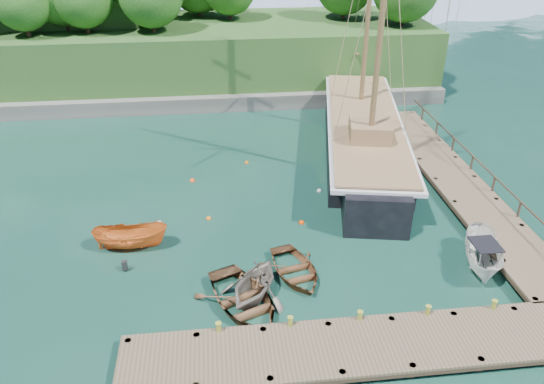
{
  "coord_description": "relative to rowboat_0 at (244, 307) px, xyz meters",
  "views": [
    {
      "loc": [
        -3.69,
        -21.65,
        16.39
      ],
      "look_at": [
        -0.73,
        3.94,
        2.0
      ],
      "focal_mm": 35.0,
      "sensor_mm": 36.0,
      "label": 1
    }
  ],
  "objects": [
    {
      "name": "ground",
      "position": [
        2.84,
        3.07,
        0.0
      ],
      "size": [
        160.0,
        160.0,
        0.0
      ],
      "primitive_type": "plane",
      "color": "#14382F",
      "rests_on": "ground"
    },
    {
      "name": "dock_near",
      "position": [
        4.84,
        -3.43,
        0.43
      ],
      "size": [
        20.0,
        3.2,
        1.1
      ],
      "color": "brown",
      "rests_on": "ground"
    },
    {
      "name": "dock_east",
      "position": [
        14.34,
        10.07,
        0.43
      ],
      "size": [
        3.2,
        24.0,
        1.1
      ],
      "color": "brown",
      "rests_on": "ground"
    },
    {
      "name": "bollard_0",
      "position": [
        -1.16,
        -2.03,
        0.0
      ],
      "size": [
        0.26,
        0.26,
        0.45
      ],
      "primitive_type": "cylinder",
      "color": "olive",
      "rests_on": "ground"
    },
    {
      "name": "bollard_1",
      "position": [
        1.84,
        -2.03,
        0.0
      ],
      "size": [
        0.26,
        0.26,
        0.45
      ],
      "primitive_type": "cylinder",
      "color": "olive",
      "rests_on": "ground"
    },
    {
      "name": "bollard_2",
      "position": [
        4.84,
        -2.03,
        0.0
      ],
      "size": [
        0.26,
        0.26,
        0.45
      ],
      "primitive_type": "cylinder",
      "color": "olive",
      "rests_on": "ground"
    },
    {
      "name": "bollard_3",
      "position": [
        7.84,
        -2.03,
        0.0
      ],
      "size": [
        0.26,
        0.26,
        0.45
      ],
      "primitive_type": "cylinder",
      "color": "olive",
      "rests_on": "ground"
    },
    {
      "name": "bollard_4",
      "position": [
        10.84,
        -2.03,
        0.0
      ],
      "size": [
        0.26,
        0.26,
        0.45
      ],
      "primitive_type": "cylinder",
      "color": "olive",
      "rests_on": "ground"
    },
    {
      "name": "rowboat_0",
      "position": [
        0.0,
        0.0,
        0.0
      ],
      "size": [
        5.22,
        6.0,
        1.04
      ],
      "primitive_type": "imported",
      "rotation": [
        0.0,
        0.0,
        0.39
      ],
      "color": "brown",
      "rests_on": "ground"
    },
    {
      "name": "rowboat_1",
      "position": [
        0.55,
        0.61,
        0.0
      ],
      "size": [
        4.67,
        4.86,
        1.98
      ],
      "primitive_type": "imported",
      "rotation": [
        0.0,
        0.0,
        -0.52
      ],
      "color": "slate",
      "rests_on": "ground"
    },
    {
      "name": "rowboat_2",
      "position": [
        2.68,
        2.05,
        0.0
      ],
      "size": [
        3.84,
        4.68,
        0.85
      ],
      "primitive_type": "imported",
      "rotation": [
        0.0,
        0.0,
        0.25
      ],
      "color": "brown",
      "rests_on": "ground"
    },
    {
      "name": "motorboat_orange",
      "position": [
        -5.6,
        5.35,
        0.0
      ],
      "size": [
        4.03,
        1.69,
        1.53
      ],
      "primitive_type": "imported",
      "rotation": [
        0.0,
        0.0,
        1.52
      ],
      "color": "orange",
      "rests_on": "ground"
    },
    {
      "name": "cabin_boat_white",
      "position": [
        12.1,
        1.57,
        0.0
      ],
      "size": [
        3.09,
        4.77,
        1.72
      ],
      "primitive_type": "imported",
      "rotation": [
        0.0,
        0.0,
        -0.34
      ],
      "color": "white",
      "rests_on": "ground"
    },
    {
      "name": "schooner",
      "position": [
        9.69,
        15.48,
        1.16
      ],
      "size": [
        9.1,
        28.23,
        21.0
      ],
      "rotation": [
        0.0,
        0.0,
        -0.19
      ],
      "color": "black",
      "rests_on": "ground"
    },
    {
      "name": "mooring_buoy_0",
      "position": [
        -4.32,
        7.67,
        0.0
      ],
      "size": [
        0.29,
        0.29,
        0.29
      ],
      "primitive_type": "sphere",
      "color": "white",
      "rests_on": "ground"
    },
    {
      "name": "mooring_buoy_1",
      "position": [
        -1.51,
        7.78,
        0.0
      ],
      "size": [
        0.32,
        0.32,
        0.32
      ],
      "primitive_type": "sphere",
      "color": "orange",
      "rests_on": "ground"
    },
    {
      "name": "mooring_buoy_2",
      "position": [
        3.78,
        6.72,
        0.0
      ],
      "size": [
        0.33,
        0.33,
        0.33
      ],
      "primitive_type": "sphere",
      "color": "#E73A00",
      "rests_on": "ground"
    },
    {
      "name": "mooring_buoy_3",
      "position": [
        5.53,
        10.32,
        0.0
      ],
      "size": [
        0.3,
        0.3,
        0.3
      ],
      "primitive_type": "sphere",
      "color": "silver",
      "rests_on": "ground"
    },
    {
      "name": "mooring_buoy_4",
      "position": [
        -2.52,
        12.62,
        0.0
      ],
      "size": [
        0.36,
        0.36,
        0.36
      ],
      "primitive_type": "sphere",
      "color": "#FB4517",
      "rests_on": "ground"
    },
    {
      "name": "mooring_buoy_5",
      "position": [
        1.23,
        14.92,
        0.0
      ],
      "size": [
        0.3,
        0.3,
        0.3
      ],
      "primitive_type": "sphere",
      "color": "#D2610B",
      "rests_on": "ground"
    },
    {
      "name": "headland",
      "position": [
        -10.04,
        34.43,
        5.54
      ],
      "size": [
        51.0,
        19.31,
        12.9
      ],
      "color": "#474744",
      "rests_on": "ground"
    }
  ]
}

